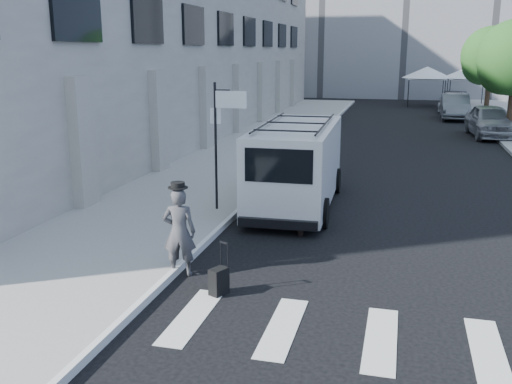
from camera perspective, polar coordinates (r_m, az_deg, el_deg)
The scene contains 14 objects.
ground at distance 12.54m, azimuth 2.82°, elevation -6.94°, with size 120.00×120.00×0.00m, color black.
sidewalk_left at distance 28.60m, azimuth 1.01°, elevation 5.13°, with size 4.50×48.00×0.15m, color gray.
building_left at distance 32.60m, azimuth -11.09°, elevation 16.41°, with size 10.00×44.00×12.00m, color gray.
sign_pole at distance 15.52m, azimuth -3.26°, elevation 7.22°, with size 1.03×0.07×3.50m.
tree_far at distance 40.96m, azimuth 22.27°, elevation 12.27°, with size 3.80×3.83×6.03m.
tent_left at distance 49.54m, azimuth 16.75°, elevation 11.36°, with size 4.00×4.00×3.20m.
tent_right at distance 50.25m, azimuth 20.44°, elevation 11.11°, with size 4.00×4.00×3.20m.
businessman at distance 11.61m, azimuth -7.67°, elevation -4.01°, with size 0.67×0.44×1.83m, color #403F42.
briefcase at distance 14.34m, azimuth 4.42°, elevation -3.53°, with size 0.12×0.44×0.34m, color black.
suitcase at distance 10.85m, azimuth -3.74°, elevation -8.87°, with size 0.35×0.42×1.00m.
cargo_van at distance 16.78m, azimuth 4.15°, elevation 2.81°, with size 2.42×6.44×2.39m.
parked_car_a at distance 32.81m, azimuth 22.38°, elevation 6.60°, with size 2.02×5.03×1.71m, color gray.
parked_car_b at distance 40.71m, azimuth 19.27°, elevation 8.05°, with size 1.73×4.95×1.63m, color slate.
parked_car_c at distance 46.03m, azimuth 19.13°, elevation 8.52°, with size 1.97×4.84×1.41m, color gray.
Camera 1 is at (2.33, -11.48, 4.47)m, focal length 40.00 mm.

